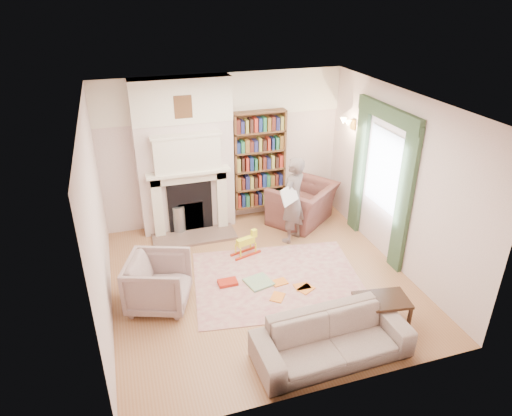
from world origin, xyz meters
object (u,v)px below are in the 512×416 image
object	(u,v)px
sofa	(332,339)
paraffin_heater	(179,219)
rocking_horse	(246,244)
armchair_left	(159,282)
bookcase	(259,160)
armchair_reading	(302,204)
coffee_table	(380,312)
man_reading	(293,200)

from	to	relation	value
sofa	paraffin_heater	xyz separation A→B (m)	(-1.31, 3.70, -0.01)
sofa	paraffin_heater	distance (m)	3.92
sofa	rocking_horse	world-z (taller)	sofa
sofa	rocking_horse	size ratio (longest dim) A/B	3.86
armchair_left	sofa	size ratio (longest dim) A/B	0.44
bookcase	armchair_reading	bearing A→B (deg)	-34.24
bookcase	armchair_left	size ratio (longest dim) A/B	2.19
coffee_table	rocking_horse	distance (m)	2.57
bookcase	rocking_horse	size ratio (longest dim) A/B	3.68
sofa	man_reading	size ratio (longest dim) A/B	1.23
paraffin_heater	rocking_horse	world-z (taller)	paraffin_heater
sofa	man_reading	bearing A→B (deg)	76.35
armchair_left	coffee_table	size ratio (longest dim) A/B	1.21
coffee_table	paraffin_heater	size ratio (longest dim) A/B	1.27
armchair_reading	man_reading	distance (m)	0.85
man_reading	paraffin_heater	bearing A→B (deg)	-60.49
armchair_left	man_reading	bearing A→B (deg)	-45.27
bookcase	paraffin_heater	distance (m)	1.87
bookcase	armchair_reading	xyz separation A→B (m)	(0.72, -0.49, -0.79)
bookcase	coffee_table	size ratio (longest dim) A/B	2.64
bookcase	paraffin_heater	world-z (taller)	bookcase
sofa	bookcase	bearing A→B (deg)	83.39
man_reading	paraffin_heater	world-z (taller)	man_reading
bookcase	man_reading	size ratio (longest dim) A/B	1.17
armchair_left	paraffin_heater	xyz separation A→B (m)	(0.59, 2.03, -0.11)
armchair_left	rocking_horse	distance (m)	1.80
man_reading	paraffin_heater	size ratio (longest dim) A/B	2.87
bookcase	paraffin_heater	size ratio (longest dim) A/B	3.36
rocking_horse	armchair_left	bearing A→B (deg)	-165.74
bookcase	rocking_horse	xyz separation A→B (m)	(-0.67, -1.34, -0.95)
paraffin_heater	rocking_horse	distance (m)	1.47
armchair_left	man_reading	world-z (taller)	man_reading
armchair_left	man_reading	size ratio (longest dim) A/B	0.53
armchair_reading	coffee_table	distance (m)	3.12
coffee_table	rocking_horse	world-z (taller)	coffee_table
armchair_reading	sofa	bearing A→B (deg)	35.07
bookcase	man_reading	xyz separation A→B (m)	(0.27, -1.09, -0.38)
armchair_reading	rocking_horse	distance (m)	1.63
bookcase	sofa	size ratio (longest dim) A/B	0.95
bookcase	paraffin_heater	xyz separation A→B (m)	(-1.62, -0.22, -0.90)
coffee_table	rocking_horse	xyz separation A→B (m)	(-1.23, 2.26, -0.00)
armchair_left	armchair_reading	bearing A→B (deg)	-39.33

